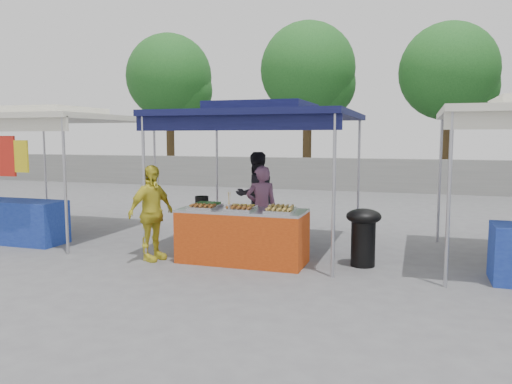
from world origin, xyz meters
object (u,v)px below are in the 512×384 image
(cooking_pot, at_px, (202,200))
(helper_man, at_px, (256,195))
(vendor_table, at_px, (242,236))
(vendor_woman, at_px, (261,208))
(customer_person, at_px, (151,213))
(wok_burner, at_px, (363,232))

(cooking_pot, bearing_deg, helper_man, 74.63)
(vendor_table, distance_m, vendor_woman, 1.00)
(customer_person, bearing_deg, vendor_woman, -31.81)
(wok_burner, relative_size, customer_person, 0.58)
(cooking_pot, distance_m, vendor_woman, 1.07)
(vendor_table, relative_size, customer_person, 1.30)
(cooking_pot, bearing_deg, customer_person, -130.40)
(helper_man, bearing_deg, vendor_woman, 69.57)
(vendor_table, bearing_deg, cooking_pot, 156.59)
(cooking_pot, xyz_separation_m, wok_burner, (2.70, -0.00, -0.39))
(vendor_table, distance_m, wok_burner, 1.88)
(vendor_woman, distance_m, helper_man, 1.12)
(wok_burner, relative_size, helper_man, 0.53)
(wok_burner, height_order, vendor_woman, vendor_woman)
(vendor_table, height_order, wok_burner, wok_burner)
(cooking_pot, relative_size, customer_person, 0.15)
(cooking_pot, xyz_separation_m, customer_person, (-0.58, -0.68, -0.15))
(cooking_pot, height_order, wok_burner, cooking_pot)
(vendor_table, distance_m, cooking_pot, 1.06)
(cooking_pot, bearing_deg, wok_burner, -0.09)
(customer_person, bearing_deg, helper_man, -6.60)
(helper_man, distance_m, customer_person, 2.50)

